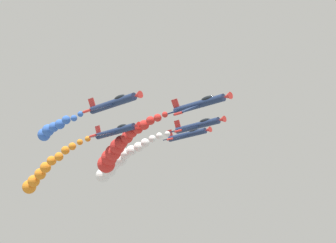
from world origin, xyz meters
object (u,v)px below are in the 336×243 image
Objects in this scene: airplane_lead at (200,104)px; airplane_right_outer at (188,135)px; airplane_right_inner at (113,103)px; airplane_left_inner at (198,125)px; airplane_left_outer at (116,131)px.

airplane_right_outer is at bearing -135.09° from airplane_lead.
airplane_lead is at bearing 139.33° from airplane_right_inner.
airplane_right_outer is at bearing -160.73° from airplane_right_inner.
airplane_left_inner reaches higher than airplane_left_outer.
airplane_lead reaches higher than airplane_left_outer.
airplane_left_outer is (9.26, -10.04, -0.97)m from airplane_left_inner.
airplane_right_inner is 13.61m from airplane_left_outer.
airplane_left_outer is (0.10, -18.01, -0.59)m from airplane_lead.
airplane_right_outer is (-17.60, -17.55, 2.30)m from airplane_lead.
airplane_left_inner is 1.00× the size of airplane_left_outer.
airplane_lead is at bearing 90.33° from airplane_left_outer.
airplane_right_outer reaches higher than airplane_left_outer.
airplane_lead is 18.02m from airplane_left_outer.
airplane_right_inner is 28.75m from airplane_right_outer.
airplane_right_inner is 1.00× the size of airplane_right_outer.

